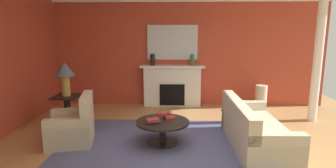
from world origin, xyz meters
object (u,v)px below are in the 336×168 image
Objects in this scene: table_lamp at (65,72)px; vase_tall_corner at (261,98)px; vase_mantel_right at (192,60)px; sofa at (254,131)px; armchair_near_window at (73,128)px; fireplace at (172,87)px; coffee_table at (163,127)px; vase_mantel_left at (153,60)px; mantel_mirror at (172,42)px; side_table at (67,109)px.

table_lamp reaches higher than vase_tall_corner.
table_lamp is 2.39× the size of vase_mantel_right.
armchair_near_window is (-3.39, 0.02, 0.01)m from sofa.
coffee_table is (-0.12, -2.74, -0.22)m from fireplace.
armchair_near_window is at bearing -178.19° from coffee_table.
vase_mantel_left is 1.10m from vase_mantel_right.
mantel_mirror is 4.39× the size of vase_mantel_left.
armchair_near_window is at bearing -114.79° from vase_mantel_left.
armchair_near_window reaches higher than coffee_table.
sofa is 6.76× the size of vase_mantel_right.
vase_mantel_right is (0.55, -0.17, -0.47)m from mantel_mirror.
fireplace is 1.80× the size of coffee_table.
mantel_mirror reaches higher than vase_mantel_left.
table_lamp is at bearing -140.06° from mantel_mirror.
armchair_near_window is at bearing -63.47° from side_table.
mantel_mirror is at bearing 170.15° from vase_tall_corner.
mantel_mirror is at bearing 39.94° from side_table.
armchair_near_window is at bearing 179.67° from sofa.
sofa is 2.83× the size of table_lamp.
vase_mantel_right reaches higher than vase_tall_corner.
coffee_table is 2.90m from vase_mantel_left.
vase_mantel_left is (-2.97, 0.25, 0.99)m from vase_tall_corner.
fireplace is at bearing 174.87° from vase_mantel_right.
coffee_table is at bearing 177.52° from sofa.
sofa is 3.63m from vase_mantel_left.
vase_mantel_left is at bearing 127.51° from sofa.
table_lamp reaches higher than coffee_table.
fireplace reaches higher than side_table.
armchair_near_window is (-1.82, -2.79, -0.25)m from fireplace.
mantel_mirror reaches higher than armchair_near_window.
vase_tall_corner is 3.14m from vase_mantel_left.
mantel_mirror is 3.21m from coffee_table.
sofa is at bearing -0.33° from armchair_near_window.
vase_mantel_right is at bearing -5.13° from fireplace.
vase_mantel_left is (1.27, 2.74, 1.02)m from armchair_near_window.
coffee_table is 1.49× the size of vase_tall_corner.
fireplace is at bearing 172.94° from vase_tall_corner.
vase_tall_corner is 2.10× the size of vase_mantel_left.
vase_tall_corner is at bearing 71.35° from sofa.
table_lamp is at bearing 116.53° from armchair_near_window.
side_table is 0.82m from table_lamp.
armchair_near_window reaches higher than sofa.
mantel_mirror is at bearing 162.82° from vase_mantel_right.
coffee_table is at bearing -92.42° from fireplace.
vase_mantel_left is (1.76, 1.76, 0.10)m from table_lamp.
vase_mantel_left is at bearing 45.08° from table_lamp.
vase_mantel_left reaches higher than vase_mantel_right.
fireplace is 0.95m from vase_mantel_left.
sofa is at bearing -14.48° from table_lamp.
vase_mantel_right is at bearing 172.38° from vase_tall_corner.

